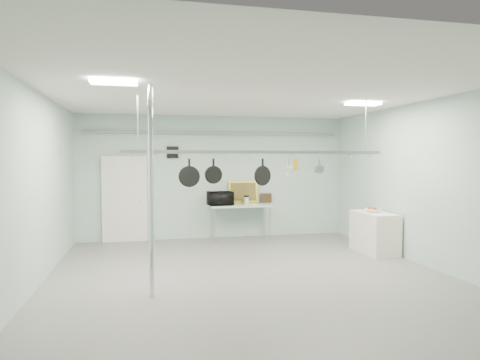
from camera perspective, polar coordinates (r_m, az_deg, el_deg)
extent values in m
plane|color=gray|center=(7.62, 1.53, -12.99)|extent=(8.00, 8.00, 0.00)
cube|color=silver|center=(7.42, 1.57, 11.45)|extent=(7.00, 8.00, 0.02)
cube|color=silver|center=(11.26, -3.36, 0.38)|extent=(7.00, 0.02, 3.20)
cube|color=silver|center=(8.86, 24.01, -0.51)|extent=(0.02, 8.00, 3.20)
cube|color=silver|center=(11.12, -15.11, -2.58)|extent=(1.10, 0.10, 2.20)
cube|color=black|center=(11.11, -8.98, 3.67)|extent=(0.30, 0.04, 0.30)
cylinder|color=gray|center=(11.18, -3.31, 6.26)|extent=(6.60, 0.07, 0.07)
cylinder|color=silver|center=(6.54, -11.77, -1.42)|extent=(0.08, 0.08, 3.20)
cube|color=silver|center=(11.04, 0.05, -3.41)|extent=(1.60, 0.70, 0.05)
cylinder|color=#B7B7BC|center=(10.69, -3.41, -6.05)|extent=(0.04, 0.04, 0.86)
cylinder|color=#B7B7BC|center=(11.24, -3.86, -5.62)|extent=(0.04, 0.04, 0.86)
cylinder|color=#B7B7BC|center=(11.01, 4.05, -5.80)|extent=(0.04, 0.04, 0.86)
cylinder|color=#B7B7BC|center=(11.54, 3.26, -5.40)|extent=(0.04, 0.04, 0.86)
cube|color=white|center=(9.97, 17.47, -6.71)|extent=(0.60, 1.20, 0.90)
cube|color=#B7B7BC|center=(7.68, 2.46, 3.74)|extent=(4.80, 0.06, 0.06)
cylinder|color=#B7B7BC|center=(7.45, -13.49, 7.55)|extent=(0.02, 0.02, 0.94)
cylinder|color=#B7B7BC|center=(8.49, 16.41, 6.92)|extent=(0.02, 0.02, 0.94)
cube|color=white|center=(6.43, -16.46, 12.42)|extent=(0.65, 0.30, 0.05)
cube|color=white|center=(8.84, 16.08, 9.75)|extent=(0.65, 0.30, 0.05)
imported|color=black|center=(10.86, -2.66, -2.47)|extent=(0.66, 0.47, 0.34)
cylinder|color=silver|center=(11.10, 0.86, -2.76)|extent=(0.15, 0.15, 0.19)
cube|color=gold|center=(11.34, 0.43, -1.65)|extent=(0.79, 0.18, 0.58)
cube|color=#312011|center=(11.51, 3.49, -2.41)|extent=(0.31, 0.11, 0.25)
imported|color=white|center=(9.89, 17.28, -3.91)|extent=(0.39, 0.39, 0.08)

